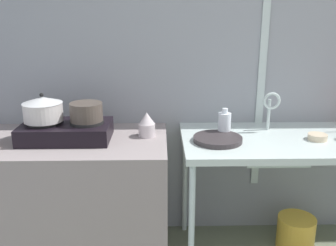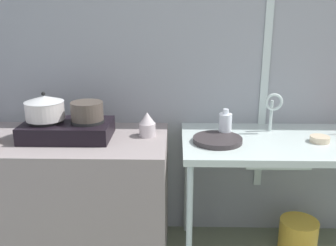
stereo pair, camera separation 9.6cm
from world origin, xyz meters
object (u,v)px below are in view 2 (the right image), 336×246
object	(u,v)px
percolator	(147,124)
bucket_on_floor	(298,236)
stove	(67,129)
faucet	(273,106)
frying_pan	(217,140)
small_bowl_on_drainboard	(320,139)
pot_on_left_burner	(45,108)
pot_on_right_burner	(87,111)
sink_basin	(273,150)
bottle_by_sink	(225,124)

from	to	relation	value
percolator	bucket_on_floor	bearing A→B (deg)	0.82
stove	faucet	size ratio (longest dim) A/B	2.04
frying_pan	small_bowl_on_drainboard	size ratio (longest dim) A/B	2.54
faucet	small_bowl_on_drainboard	bearing A→B (deg)	-35.36
percolator	stove	bearing A→B (deg)	-173.92
pot_on_left_burner	pot_on_right_burner	xyz separation A→B (m)	(0.26, 0.00, -0.02)
stove	sink_basin	distance (m)	1.26
stove	small_bowl_on_drainboard	bearing A→B (deg)	-1.40
pot_on_left_burner	faucet	size ratio (longest dim) A/B	0.90
pot_on_left_burner	small_bowl_on_drainboard	size ratio (longest dim) A/B	2.04
sink_basin	bucket_on_floor	bearing A→B (deg)	18.64
pot_on_right_burner	faucet	distance (m)	1.16
percolator	bottle_by_sink	world-z (taller)	bottle_by_sink
percolator	pot_on_left_burner	bearing A→B (deg)	-175.18
percolator	frying_pan	distance (m)	0.44
sink_basin	frying_pan	xyz separation A→B (m)	(-0.35, -0.04, 0.08)
stove	pot_on_right_burner	distance (m)	0.17
bottle_by_sink	frying_pan	bearing A→B (deg)	-115.35
stove	percolator	distance (m)	0.49
percolator	bucket_on_floor	xyz separation A→B (m)	(1.01, 0.01, -0.79)
pot_on_left_burner	frying_pan	distance (m)	1.06
frying_pan	bottle_by_sink	size ratio (longest dim) A/B	1.70
bucket_on_floor	bottle_by_sink	bearing A→B (deg)	179.82
pot_on_right_burner	bucket_on_floor	xyz separation A→B (m)	(1.37, 0.07, -0.89)
pot_on_right_burner	small_bowl_on_drainboard	xyz separation A→B (m)	(1.40, -0.04, -0.16)
sink_basin	bottle_by_sink	distance (m)	0.33
pot_on_left_burner	bottle_by_sink	bearing A→B (deg)	3.54
bottle_by_sink	faucet	bearing A→B (deg)	12.90
small_bowl_on_drainboard	stove	bearing A→B (deg)	178.60
bucket_on_floor	sink_basin	bearing A→B (deg)	-161.36
bottle_by_sink	small_bowl_on_drainboard	bearing A→B (deg)	-10.79
stove	sink_basin	xyz separation A→B (m)	(1.26, -0.01, -0.12)
faucet	sink_basin	bearing A→B (deg)	-96.99
pot_on_right_burner	sink_basin	world-z (taller)	pot_on_right_burner
percolator	bottle_by_sink	size ratio (longest dim) A/B	0.89
pot_on_left_burner	percolator	distance (m)	0.63
frying_pan	pot_on_left_burner	bearing A→B (deg)	176.93
stove	bottle_by_sink	size ratio (longest dim) A/B	3.09
stove	pot_on_left_burner	distance (m)	0.19
pot_on_left_burner	bucket_on_floor	world-z (taller)	pot_on_left_burner
pot_on_right_burner	small_bowl_on_drainboard	world-z (taller)	pot_on_right_burner
pot_on_left_burner	percolator	bearing A→B (deg)	4.82
bucket_on_floor	frying_pan	bearing A→B (deg)	-168.22
percolator	sink_basin	size ratio (longest dim) A/B	0.41
stove	frying_pan	distance (m)	0.92
pot_on_left_burner	faucet	world-z (taller)	pot_on_left_burner
pot_on_right_burner	bottle_by_sink	xyz separation A→B (m)	(0.84, 0.07, -0.10)
stove	bottle_by_sink	xyz separation A→B (m)	(0.97, 0.07, 0.02)
sink_basin	pot_on_right_burner	bearing A→B (deg)	179.25
stove	percolator	size ratio (longest dim) A/B	3.47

